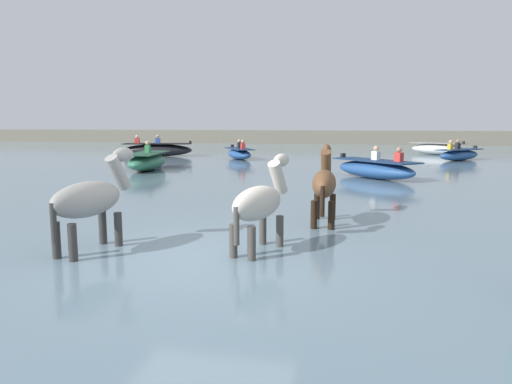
# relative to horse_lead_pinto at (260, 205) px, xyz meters

# --- Properties ---
(ground_plane) EXTENTS (120.00, 120.00, 0.00)m
(ground_plane) POSITION_rel_horse_lead_pinto_xyz_m (-0.76, -0.49, -1.04)
(ground_plane) COLOR #84755B
(water_surface) EXTENTS (90.00, 90.00, 0.36)m
(water_surface) POSITION_rel_horse_lead_pinto_xyz_m (-0.76, 9.51, -0.86)
(water_surface) COLOR slate
(water_surface) RESTS_ON ground
(horse_lead_pinto) EXTENTS (0.77, 1.61, 1.76)m
(horse_lead_pinto) POSITION_rel_horse_lead_pinto_xyz_m (0.00, 0.00, 0.00)
(horse_lead_pinto) COLOR beige
(horse_lead_pinto) RESTS_ON ground
(horse_trailing_bay) EXTENTS (0.47, 1.66, 1.82)m
(horse_trailing_bay) POSITION_rel_horse_lead_pinto_xyz_m (0.79, 2.18, 0.03)
(horse_trailing_bay) COLOR brown
(horse_trailing_bay) RESTS_ON ground
(horse_flank_grey) EXTENTS (0.73, 1.71, 1.85)m
(horse_flank_grey) POSITION_rel_horse_lead_pinto_xyz_m (-2.42, -0.51, 0.05)
(horse_flank_grey) COLOR gray
(horse_flank_grey) RESTS_ON ground
(boat_near_starboard) EXTENTS (1.68, 3.46, 1.18)m
(boat_near_starboard) POSITION_rel_horse_lead_pinto_xyz_m (-6.87, 11.04, -0.33)
(boat_near_starboard) COLOR #337556
(boat_near_starboard) RESTS_ON water_surface
(boat_distant_west) EXTENTS (2.27, 3.01, 1.05)m
(boat_distant_west) POSITION_rel_horse_lead_pinto_xyz_m (-4.69, 17.52, -0.39)
(boat_distant_west) COLOR #28518E
(boat_distant_west) RESTS_ON water_surface
(boat_mid_channel) EXTENTS (3.11, 3.21, 1.11)m
(boat_mid_channel) POSITION_rel_horse_lead_pinto_xyz_m (1.98, 9.97, -0.36)
(boat_mid_channel) COLOR #28518E
(boat_mid_channel) RESTS_ON water_surface
(boat_far_offshore) EXTENTS (3.33, 2.88, 0.85)m
(boat_far_offshore) POSITION_rel_horse_lead_pinto_xyz_m (6.02, 23.40, -0.33)
(boat_far_offshore) COLOR silver
(boat_far_offshore) RESTS_ON water_surface
(boat_mid_outer) EXTENTS (4.08, 2.10, 1.22)m
(boat_mid_outer) POSITION_rel_horse_lead_pinto_xyz_m (-9.76, 18.65, -0.31)
(boat_mid_outer) COLOR black
(boat_mid_outer) RESTS_ON water_surface
(boat_far_inshore) EXTENTS (2.73, 2.87, 1.05)m
(boat_far_inshore) POSITION_rel_horse_lead_pinto_xyz_m (6.40, 18.97, -0.38)
(boat_far_inshore) COLOR #28518E
(boat_far_inshore) RESTS_ON water_surface
(far_shoreline) EXTENTS (80.00, 2.40, 1.55)m
(far_shoreline) POSITION_rel_horse_lead_pinto_xyz_m (-0.76, 37.87, -0.26)
(far_shoreline) COLOR #706B5B
(far_shoreline) RESTS_ON ground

